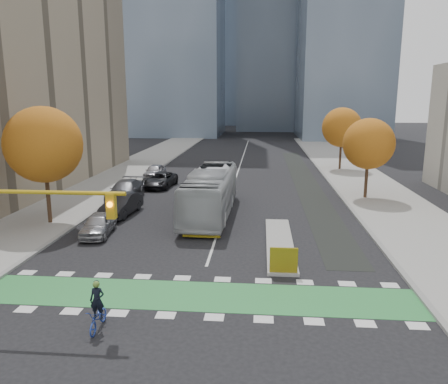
% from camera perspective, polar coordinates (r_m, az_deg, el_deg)
% --- Properties ---
extents(ground, '(300.00, 300.00, 0.00)m').
position_cam_1_polar(ground, '(18.90, -4.28, -15.32)').
color(ground, black).
rests_on(ground, ground).
extents(sidewalk_west, '(7.00, 120.00, 0.15)m').
position_cam_1_polar(sidewalk_west, '(40.93, -18.66, -0.69)').
color(sidewalk_west, gray).
rests_on(sidewalk_west, ground).
extents(sidewalk_east, '(7.00, 120.00, 0.15)m').
position_cam_1_polar(sidewalk_east, '(39.05, 20.71, -1.43)').
color(sidewalk_east, gray).
rests_on(sidewalk_east, ground).
extents(curb_west, '(0.30, 120.00, 0.16)m').
position_cam_1_polar(curb_west, '(39.67, -14.02, -0.80)').
color(curb_west, gray).
rests_on(curb_west, ground).
extents(curb_east, '(0.30, 120.00, 0.16)m').
position_cam_1_polar(curb_east, '(38.24, 15.66, -1.37)').
color(curb_east, gray).
rests_on(curb_east, ground).
extents(bike_crossing, '(20.00, 3.00, 0.01)m').
position_cam_1_polar(bike_crossing, '(20.23, -3.59, -13.37)').
color(bike_crossing, '#2B833C').
rests_on(bike_crossing, ground).
extents(centre_line, '(0.15, 70.00, 0.01)m').
position_cam_1_polar(centre_line, '(57.28, 2.07, 3.39)').
color(centre_line, silver).
rests_on(centre_line, ground).
extents(bike_lane_paint, '(2.50, 50.00, 0.01)m').
position_cam_1_polar(bike_lane_paint, '(47.58, 10.52, 1.39)').
color(bike_lane_paint, black).
rests_on(bike_lane_paint, ground).
extents(median_island, '(1.60, 10.00, 0.16)m').
position_cam_1_polar(median_island, '(26.99, 7.28, -6.61)').
color(median_island, gray).
rests_on(median_island, ground).
extents(hazard_board, '(1.40, 0.12, 1.30)m').
position_cam_1_polar(hazard_board, '(22.23, 7.80, -8.81)').
color(hazard_board, yellow).
rests_on(hazard_board, median_island).
extents(tower_far, '(26.00, 26.00, 80.00)m').
position_cam_1_polar(tower_far, '(159.79, 2.60, 23.42)').
color(tower_far, '#47566B').
rests_on(tower_far, ground).
extents(tree_west, '(5.20, 5.20, 8.22)m').
position_cam_1_polar(tree_west, '(32.30, -22.48, 5.73)').
color(tree_west, '#332114').
rests_on(tree_west, ground).
extents(tree_east_near, '(4.40, 4.40, 7.08)m').
position_cam_1_polar(tree_east_near, '(39.82, 18.37, 5.98)').
color(tree_east_near, '#332114').
rests_on(tree_east_near, ground).
extents(tree_east_far, '(4.80, 4.80, 7.65)m').
position_cam_1_polar(tree_east_far, '(55.51, 15.14, 8.14)').
color(tree_east_far, '#332114').
rests_on(tree_east_far, ground).
extents(cyclist, '(0.63, 1.72, 1.97)m').
position_cam_1_polar(cyclist, '(17.98, -16.13, -14.97)').
color(cyclist, '#223A9D').
rests_on(cyclist, ground).
extents(bus, '(3.18, 12.63, 3.50)m').
position_cam_1_polar(bus, '(33.00, -1.76, -0.04)').
color(bus, '#ADB1B5').
rests_on(bus, ground).
extents(parked_car_a, '(2.07, 4.33, 1.43)m').
position_cam_1_polar(parked_car_a, '(29.48, -16.11, -4.08)').
color(parked_car_a, '#999A9F').
rests_on(parked_car_a, ground).
extents(parked_car_b, '(2.15, 5.05, 1.62)m').
position_cam_1_polar(parked_car_b, '(34.03, -13.26, -1.61)').
color(parked_car_b, black).
rests_on(parked_car_b, ground).
extents(parked_car_c, '(2.39, 5.79, 1.67)m').
position_cam_1_polar(parked_car_c, '(39.05, -12.77, 0.21)').
color(parked_car_c, '#545459').
rests_on(parked_car_c, ground).
extents(parked_car_d, '(2.92, 5.46, 1.46)m').
position_cam_1_polar(parked_car_d, '(43.99, -8.34, 1.56)').
color(parked_car_d, black).
rests_on(parked_car_d, ground).
extents(parked_car_e, '(1.97, 4.53, 1.52)m').
position_cam_1_polar(parked_car_e, '(49.18, -9.03, 2.69)').
color(parked_car_e, '#AAA9AF').
rests_on(parked_car_e, ground).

